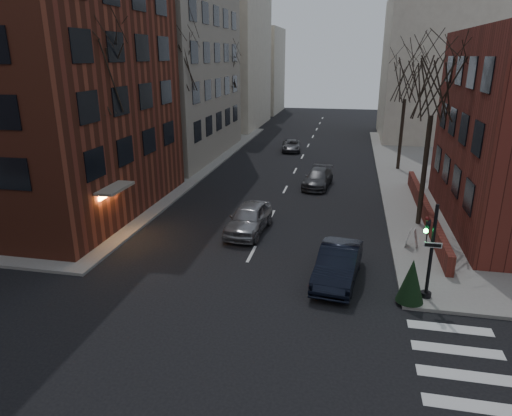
{
  "coord_description": "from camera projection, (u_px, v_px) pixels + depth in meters",
  "views": [
    {
      "loc": [
        4.53,
        -8.72,
        9.6
      ],
      "look_at": [
        -0.06,
        13.42,
        2.0
      ],
      "focal_mm": 32.0,
      "sensor_mm": 36.0,
      "label": 1
    }
  ],
  "objects": [
    {
      "name": "tree_left_a",
      "position": [
        96.0,
        78.0,
        24.01
      ],
      "size": [
        4.18,
        4.18,
        10.26
      ],
      "color": "#2D231C",
      "rests_on": "sidewalk_far_left"
    },
    {
      "name": "car_lane_far",
      "position": [
        291.0,
        146.0,
        47.92
      ],
      "size": [
        2.34,
        4.25,
        1.13
      ],
      "primitive_type": "imported",
      "rotation": [
        0.0,
        0.0,
        0.12
      ],
      "color": "#424348",
      "rests_on": "ground"
    },
    {
      "name": "streetlamp_far",
      "position": [
        237.0,
        105.0,
        51.24
      ],
      "size": [
        0.36,
        0.36,
        6.28
      ],
      "color": "black",
      "rests_on": "sidewalk_far_left"
    },
    {
      "name": "building_distant_la",
      "position": [
        211.0,
        60.0,
        63.1
      ],
      "size": [
        14.0,
        16.0,
        18.0
      ],
      "primitive_type": "cube",
      "color": "beige",
      "rests_on": "ground"
    },
    {
      "name": "building_distant_lb",
      "position": [
        251.0,
        71.0,
        79.13
      ],
      "size": [
        10.0,
        12.0,
        14.0
      ],
      "primitive_type": "cube",
      "color": "beige",
      "rests_on": "ground"
    },
    {
      "name": "streetlamp_near",
      "position": [
        169.0,
        134.0,
        32.67
      ],
      "size": [
        0.36,
        0.36,
        6.28
      ],
      "color": "black",
      "rests_on": "sidewalk_far_left"
    },
    {
      "name": "traffic_signal",
      "position": [
        429.0,
        257.0,
        18.24
      ],
      "size": [
        0.76,
        0.44,
        4.0
      ],
      "color": "black",
      "rests_on": "sidewalk_far_right"
    },
    {
      "name": "low_wall_right",
      "position": [
        425.0,
        210.0,
        27.67
      ],
      "size": [
        0.35,
        16.0,
        1.0
      ],
      "primitive_type": "cube",
      "color": "maroon",
      "rests_on": "sidewalk_far_right"
    },
    {
      "name": "building_left_tan",
      "position": [
        123.0,
        5.0,
        42.4
      ],
      "size": [
        18.0,
        18.0,
        28.0
      ],
      "primitive_type": "cube",
      "color": "gray",
      "rests_on": "ground"
    },
    {
      "name": "tree_right_a",
      "position": [
        434.0,
        86.0,
        24.48
      ],
      "size": [
        3.96,
        3.96,
        9.72
      ],
      "color": "#2D231C",
      "rests_on": "sidewalk_far_right"
    },
    {
      "name": "tree_left_b",
      "position": [
        178.0,
        65.0,
        35.01
      ],
      "size": [
        4.4,
        4.4,
        10.8
      ],
      "color": "#2D231C",
      "rests_on": "sidewalk_far_left"
    },
    {
      "name": "sidewalk_far_left",
      "position": [
        6.0,
        156.0,
        45.42
      ],
      "size": [
        44.0,
        44.0,
        0.15
      ],
      "primitive_type": "cube",
      "color": "gray",
      "rests_on": "ground"
    },
    {
      "name": "evergreen_shrub",
      "position": [
        411.0,
        280.0,
        18.17
      ],
      "size": [
        1.42,
        1.42,
        1.83
      ],
      "primitive_type": "cone",
      "rotation": [
        0.0,
        0.0,
        0.37
      ],
      "color": "black",
      "rests_on": "sidewalk_far_right"
    },
    {
      "name": "parked_sedan",
      "position": [
        338.0,
        264.0,
        20.21
      ],
      "size": [
        2.22,
        4.97,
        1.59
      ],
      "primitive_type": "imported",
      "rotation": [
        0.0,
        0.0,
        -0.12
      ],
      "color": "black",
      "rests_on": "ground"
    },
    {
      "name": "sandwich_board",
      "position": [
        412.0,
        238.0,
        23.56
      ],
      "size": [
        0.56,
        0.68,
        0.96
      ],
      "primitive_type": "cube",
      "rotation": [
        0.0,
        0.0,
        -0.26
      ],
      "color": "silver",
      "rests_on": "sidewalk_far_right"
    },
    {
      "name": "building_distant_ra",
      "position": [
        446.0,
        70.0,
        53.01
      ],
      "size": [
        14.0,
        14.0,
        16.0
      ],
      "primitive_type": "cube",
      "color": "beige",
      "rests_on": "ground"
    },
    {
      "name": "tree_right_b",
      "position": [
        407.0,
        81.0,
        37.62
      ],
      "size": [
        3.74,
        3.74,
        9.18
      ],
      "color": "#2D231C",
      "rests_on": "sidewalk_far_right"
    },
    {
      "name": "car_lane_gray",
      "position": [
        318.0,
        178.0,
        34.85
      ],
      "size": [
        2.34,
        4.73,
        1.32
      ],
      "primitive_type": "imported",
      "rotation": [
        0.0,
        0.0,
        -0.11
      ],
      "color": "#38393C",
      "rests_on": "ground"
    },
    {
      "name": "tree_left_c",
      "position": [
        226.0,
        71.0,
        48.29
      ],
      "size": [
        3.96,
        3.96,
        9.72
      ],
      "color": "#2D231C",
      "rests_on": "sidewalk_far_left"
    },
    {
      "name": "building_left_brick",
      "position": [
        16.0,
        66.0,
        27.46
      ],
      "size": [
        15.0,
        15.0,
        18.0
      ],
      "primitive_type": "cube",
      "color": "brown",
      "rests_on": "ground"
    },
    {
      "name": "car_lane_silver",
      "position": [
        249.0,
        218.0,
        25.84
      ],
      "size": [
        2.24,
        4.9,
        1.63
      ],
      "primitive_type": "imported",
      "rotation": [
        0.0,
        0.0,
        -0.07
      ],
      "color": "gray",
      "rests_on": "ground"
    }
  ]
}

